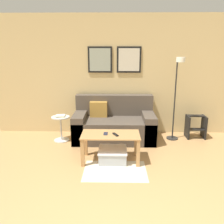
{
  "coord_description": "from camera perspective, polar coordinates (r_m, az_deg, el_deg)",
  "views": [
    {
      "loc": [
        -0.12,
        -1.71,
        1.83
      ],
      "look_at": [
        -0.19,
        1.98,
        0.85
      ],
      "focal_mm": 38.0,
      "sensor_mm": 36.0,
      "label": 1
    }
  ],
  "objects": [
    {
      "name": "wall_back",
      "position": [
        5.19,
        2.42,
        8.77
      ],
      "size": [
        5.6,
        0.09,
        2.55
      ],
      "color": "tan",
      "rests_on": "ground_plane"
    },
    {
      "name": "area_rug",
      "position": [
        3.79,
        0.75,
        -13.94
      ],
      "size": [
        0.97,
        0.67,
        0.01
      ],
      "primitive_type": "cube",
      "color": "beige",
      "rests_on": "ground_plane"
    },
    {
      "name": "couch",
      "position": [
        4.95,
        0.45,
        -3.07
      ],
      "size": [
        1.64,
        0.85,
        0.89
      ],
      "color": "#4C4238",
      "rests_on": "ground_plane"
    },
    {
      "name": "coffee_table",
      "position": [
        3.96,
        -0.35,
        -6.67
      ],
      "size": [
        0.96,
        0.49,
        0.47
      ],
      "color": "#AD7F4C",
      "rests_on": "ground_plane"
    },
    {
      "name": "storage_bin",
      "position": [
        4.06,
        0.16,
        -10.25
      ],
      "size": [
        0.47,
        0.46,
        0.21
      ],
      "color": "#9EA3A8",
      "rests_on": "ground_plane"
    },
    {
      "name": "floor_lamp",
      "position": [
        4.82,
        15.35,
        5.17
      ],
      "size": [
        0.24,
        0.43,
        1.69
      ],
      "color": "black",
      "rests_on": "ground_plane"
    },
    {
      "name": "side_table",
      "position": [
        4.96,
        -12.18,
        -3.36
      ],
      "size": [
        0.37,
        0.37,
        0.51
      ],
      "color": "silver",
      "rests_on": "ground_plane"
    },
    {
      "name": "book_stack",
      "position": [
        4.92,
        -12.3,
        -0.88
      ],
      "size": [
        0.2,
        0.2,
        0.03
      ],
      "color": "#D8C666",
      "rests_on": "side_table"
    },
    {
      "name": "remote_control",
      "position": [
        3.88,
        0.84,
        -5.44
      ],
      "size": [
        0.11,
        0.15,
        0.02
      ],
      "primitive_type": "cube",
      "rotation": [
        0.0,
        0.0,
        0.5
      ],
      "color": "black",
      "rests_on": "coffee_table"
    },
    {
      "name": "cell_phone",
      "position": [
        3.94,
        -1.55,
        -5.22
      ],
      "size": [
        0.07,
        0.14,
        0.01
      ],
      "primitive_type": "cube",
      "rotation": [
        0.0,
        0.0,
        0.0
      ],
      "color": "#1E2338",
      "rests_on": "coffee_table"
    },
    {
      "name": "step_stool",
      "position": [
        5.33,
        19.47,
        -3.22
      ],
      "size": [
        0.38,
        0.3,
        0.48
      ],
      "color": "black",
      "rests_on": "ground_plane"
    }
  ]
}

